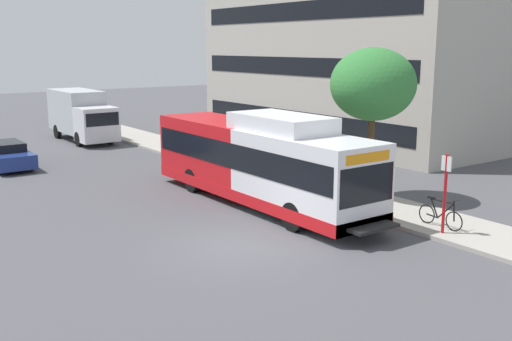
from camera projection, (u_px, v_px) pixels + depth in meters
name	position (u px, v px, depth m)	size (l,w,h in m)	color
ground_plane	(129.00, 196.00, 24.78)	(120.00, 120.00, 0.00)	#4C4C51
sidewalk_curb	(290.00, 181.00, 27.18)	(3.00, 56.00, 0.14)	#A8A399
transit_bus	(259.00, 161.00, 23.14)	(2.58, 12.25, 3.65)	white
bus_stop_sign_pole	(445.00, 188.00, 19.08)	(0.10, 0.36, 2.60)	red
bicycle_parked	(440.00, 215.00, 19.92)	(0.52, 1.76, 1.02)	black
street_tree_near_stop	(373.00, 85.00, 23.38)	(3.37, 3.37, 5.92)	#4C3823
parked_car_far_lane	(7.00, 155.00, 30.32)	(1.80, 4.50, 1.33)	navy
box_truck_background	(81.00, 114.00, 38.86)	(2.32, 7.01, 3.25)	silver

